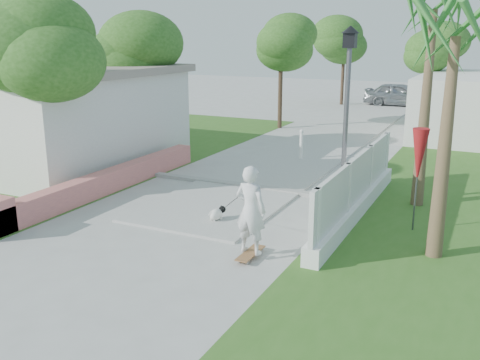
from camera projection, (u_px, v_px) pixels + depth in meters
The scene contains 20 objects.
ground at pixel (111, 267), 10.06m from camera, with size 90.00×90.00×0.00m, color #B7B7B2.
path_strip at pixel (363, 120), 27.42m from camera, with size 3.20×36.00×0.06m, color #B7B7B2.
curb at pixel (247, 186), 15.26m from camera, with size 6.50×0.25×0.10m, color #999993.
grass_left at pixel (100, 152), 19.96m from camera, with size 8.00×20.00×0.01m, color #36651F.
pink_wall at pixel (98, 184), 14.46m from camera, with size 0.45×8.20×0.80m.
house_left at pixel (35, 114), 18.22m from camera, with size 8.40×7.40×3.23m.
lattice_fence at pixel (357, 193), 12.83m from camera, with size 0.35×7.00×1.50m.
street_lamp at pixel (346, 111), 12.98m from camera, with size 0.44×0.44×4.44m.
bollard at pixel (301, 144), 18.51m from camera, with size 0.14×0.14×1.09m.
patio_umbrella at pixel (419, 157), 11.50m from camera, with size 0.36×0.36×2.30m.
tree_left_near at pixel (37, 51), 13.54m from camera, with size 3.60×3.60×5.28m.
tree_left_mid at pixel (137, 57), 18.82m from camera, with size 3.20×3.20×4.85m.
tree_path_left at pixel (281, 44), 24.19m from camera, with size 3.40×3.40×5.23m.
tree_path_right at pixel (435, 51), 25.14m from camera, with size 3.00×3.00×4.79m.
tree_path_far at pixel (345, 42), 32.79m from camera, with size 3.20×3.20×5.17m.
palm_far at pixel (433, 23), 12.59m from camera, with size 1.80×1.80×5.30m.
palm_near at pixel (454, 50), 9.53m from camera, with size 1.80×1.80×4.70m.
skateboarder at pixel (233, 204), 11.21m from camera, with size 1.92×2.18×1.86m.
dog at pixel (217, 214), 12.43m from camera, with size 0.37×0.52×0.38m.
parked_car at pixel (400, 95), 32.67m from camera, with size 1.71×4.25×1.45m, color #96979D.
Camera 1 is at (6.24, -7.29, 4.20)m, focal length 40.00 mm.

